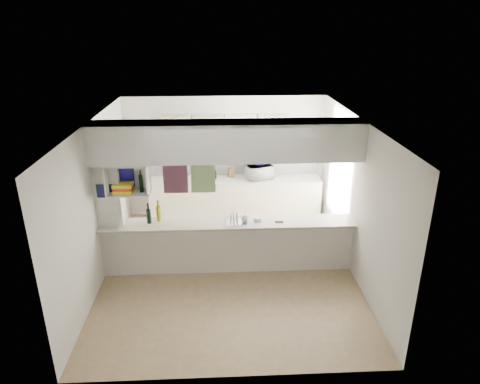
{
  "coord_description": "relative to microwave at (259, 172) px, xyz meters",
  "views": [
    {
      "loc": [
        -0.12,
        -6.38,
        4.01
      ],
      "look_at": [
        0.22,
        0.5,
        1.25
      ],
      "focal_mm": 32.0,
      "sensor_mm": 36.0,
      "label": 1
    }
  ],
  "objects": [
    {
      "name": "wine_bottles",
      "position": [
        -1.92,
        -2.01,
        -0.01
      ],
      "size": [
        0.23,
        0.16,
        0.37
      ],
      "color": "black",
      "rests_on": "breakfast_bar"
    },
    {
      "name": "dish_rack",
      "position": [
        -0.57,
        -2.12,
        -0.07
      ],
      "size": [
        0.39,
        0.31,
        0.2
      ],
      "rotation": [
        0.0,
        0.0,
        0.09
      ],
      "color": "silver",
      "rests_on": "breakfast_bar"
    },
    {
      "name": "ceiling",
      "position": [
        -0.7,
        -2.09,
        1.53
      ],
      "size": [
        4.8,
        4.8,
        0.0
      ],
      "primitive_type": "plane",
      "color": "white",
      "rests_on": "wall_back"
    },
    {
      "name": "microwave",
      "position": [
        0.0,
        0.0,
        0.0
      ],
      "size": [
        0.62,
        0.51,
        0.29
      ],
      "primitive_type": "imported",
      "rotation": [
        0.0,
        0.0,
        3.46
      ],
      "color": "white",
      "rests_on": "bench_top"
    },
    {
      "name": "wall_back",
      "position": [
        -0.7,
        0.31,
        0.23
      ],
      "size": [
        4.2,
        0.0,
        4.2
      ],
      "primitive_type": "plane",
      "rotation": [
        1.57,
        0.0,
        0.0
      ],
      "color": "silver",
      "rests_on": "floor"
    },
    {
      "name": "kitchen_run",
      "position": [
        -0.54,
        0.05,
        -0.24
      ],
      "size": [
        3.6,
        0.63,
        2.24
      ],
      "color": "beige",
      "rests_on": "floor"
    },
    {
      "name": "plastic_tubs",
      "position": [
        -0.19,
        -2.07,
        -0.11
      ],
      "size": [
        0.49,
        0.18,
        0.07
      ],
      "color": "silver",
      "rests_on": "breakfast_bar"
    },
    {
      "name": "servery_partition",
      "position": [
        -0.87,
        -2.09,
        0.59
      ],
      "size": [
        4.2,
        0.5,
        2.6
      ],
      "color": "silver",
      "rests_on": "floor"
    },
    {
      "name": "wall_left",
      "position": [
        -2.8,
        -2.09,
        0.23
      ],
      "size": [
        0.0,
        4.8,
        4.8
      ],
      "primitive_type": "plane",
      "rotation": [
        1.57,
        0.0,
        1.57
      ],
      "color": "silver",
      "rests_on": "floor"
    },
    {
      "name": "knife_block",
      "position": [
        -0.59,
        0.09,
        -0.04
      ],
      "size": [
        0.13,
        0.11,
        0.21
      ],
      "primitive_type": "cube",
      "rotation": [
        0.0,
        0.0,
        0.36
      ],
      "color": "brown",
      "rests_on": "bench_top"
    },
    {
      "name": "wall_right",
      "position": [
        1.4,
        -2.09,
        0.23
      ],
      "size": [
        0.0,
        4.8,
        4.8
      ],
      "primitive_type": "plane",
      "rotation": [
        1.57,
        0.0,
        -1.57
      ],
      "color": "silver",
      "rests_on": "floor"
    },
    {
      "name": "utensil_jar",
      "position": [
        -0.95,
        0.06,
        -0.07
      ],
      "size": [
        0.11,
        0.11,
        0.15
      ],
      "primitive_type": "cylinder",
      "color": "black",
      "rests_on": "bench_top"
    },
    {
      "name": "cup",
      "position": [
        -0.43,
        -2.14,
        -0.08
      ],
      "size": [
        0.14,
        0.14,
        0.1
      ],
      "primitive_type": "imported",
      "rotation": [
        0.0,
        0.0,
        0.13
      ],
      "color": "white",
      "rests_on": "dish_rack"
    },
    {
      "name": "floor",
      "position": [
        -0.7,
        -2.09,
        -1.07
      ],
      "size": [
        4.8,
        4.8,
        0.0
      ],
      "primitive_type": "plane",
      "color": "#8C7651",
      "rests_on": "ground"
    },
    {
      "name": "cubby_shelf",
      "position": [
        -2.27,
        -2.15,
        0.64
      ],
      "size": [
        0.65,
        0.35,
        0.5
      ],
      "color": "white",
      "rests_on": "bulkhead"
    },
    {
      "name": "bowl",
      "position": [
        0.0,
        0.02,
        0.18
      ],
      "size": [
        0.26,
        0.26,
        0.06
      ],
      "primitive_type": "imported",
      "color": "#140D90",
      "rests_on": "microwave"
    }
  ]
}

